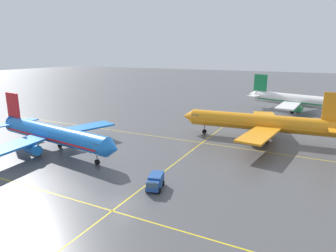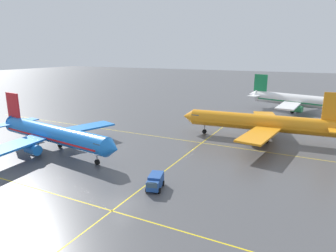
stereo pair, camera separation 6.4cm
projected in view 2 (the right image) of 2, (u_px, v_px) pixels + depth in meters
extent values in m
plane|color=#4C4C4F|center=(121.00, 204.00, 39.84)|extent=(600.00, 600.00, 0.00)
cylinder|color=blue|center=(54.00, 134.00, 59.47)|extent=(30.43, 7.35, 3.59)
cone|color=blue|center=(113.00, 148.00, 50.58)|extent=(2.88, 3.80, 3.52)
cone|color=blue|center=(10.00, 122.00, 68.41)|extent=(3.43, 3.76, 3.41)
cube|color=red|center=(13.00, 105.00, 66.09)|extent=(4.54, 0.91, 5.67)
cube|color=blue|center=(2.00, 125.00, 65.06)|extent=(3.61, 5.25, 0.23)
cube|color=blue|center=(26.00, 120.00, 69.61)|extent=(3.61, 5.25, 0.23)
cube|color=blue|center=(13.00, 146.00, 53.67)|extent=(6.08, 14.53, 0.38)
cube|color=blue|center=(82.00, 128.00, 66.57)|extent=(9.30, 14.99, 0.38)
cylinder|color=blue|center=(33.00, 149.00, 55.86)|extent=(3.43, 2.37, 1.98)
cylinder|color=blue|center=(75.00, 137.00, 63.75)|extent=(3.43, 2.37, 1.98)
cube|color=#385166|center=(103.00, 143.00, 51.64)|extent=(2.10, 3.49, 0.66)
cube|color=red|center=(54.00, 136.00, 59.58)|extent=(28.04, 7.09, 0.34)
cylinder|color=#99999E|center=(97.00, 157.00, 53.36)|extent=(0.26, 0.26, 1.56)
cylinder|color=black|center=(97.00, 162.00, 53.61)|extent=(1.08, 0.55, 1.04)
cylinder|color=#99999E|center=(38.00, 146.00, 59.09)|extent=(0.26, 0.26, 1.56)
cylinder|color=black|center=(39.00, 151.00, 59.34)|extent=(1.08, 0.55, 1.04)
cylinder|color=#99999E|center=(59.00, 141.00, 63.03)|extent=(0.26, 0.26, 1.56)
cylinder|color=black|center=(60.00, 145.00, 63.28)|extent=(1.08, 0.55, 1.04)
cylinder|color=orange|center=(259.00, 122.00, 68.40)|extent=(32.26, 6.21, 3.81)
cone|color=orange|center=(188.00, 116.00, 74.85)|extent=(2.88, 3.92, 3.73)
cube|color=orange|center=(336.00, 107.00, 61.65)|extent=(4.82, 0.72, 6.01)
cube|color=orange|center=(334.00, 124.00, 65.21)|extent=(3.59, 5.44, 0.24)
cube|color=orange|center=(267.00, 118.00, 75.80)|extent=(9.22, 15.89, 0.40)
cube|color=orange|center=(260.00, 134.00, 60.54)|extent=(7.18, 15.59, 0.40)
cylinder|color=#333338|center=(260.00, 125.00, 73.60)|extent=(3.56, 2.35, 2.10)
cylinder|color=#333338|center=(255.00, 136.00, 64.27)|extent=(3.56, 2.35, 2.10)
cube|color=#385166|center=(197.00, 115.00, 73.86)|extent=(2.06, 3.63, 0.70)
cube|color=orange|center=(259.00, 124.00, 68.51)|extent=(29.71, 6.05, 0.36)
cylinder|color=#99999E|center=(205.00, 127.00, 73.85)|extent=(0.28, 0.28, 1.65)
cylinder|color=black|center=(204.00, 131.00, 74.11)|extent=(1.13, 0.53, 1.10)
cylinder|color=#99999E|center=(268.00, 131.00, 70.58)|extent=(0.28, 0.28, 1.65)
cylinder|color=black|center=(268.00, 135.00, 70.85)|extent=(1.13, 0.53, 1.10)
cylinder|color=#99999E|center=(266.00, 136.00, 65.92)|extent=(0.28, 0.28, 1.65)
cylinder|color=black|center=(266.00, 141.00, 66.18)|extent=(1.13, 0.53, 1.10)
cylinder|color=white|center=(303.00, 101.00, 98.04)|extent=(32.57, 13.27, 3.90)
cone|color=white|center=(253.00, 94.00, 110.06)|extent=(4.22, 4.50, 3.71)
cube|color=#197F47|center=(261.00, 83.00, 107.19)|extent=(4.82, 1.78, 6.16)
cube|color=white|center=(254.00, 96.00, 106.45)|extent=(4.69, 6.06, 0.25)
cube|color=white|center=(262.00, 94.00, 110.77)|extent=(4.69, 6.06, 0.25)
cube|color=white|center=(289.00, 106.00, 92.76)|extent=(6.63, 15.80, 0.41)
cube|color=white|center=(309.00, 99.00, 104.99)|extent=(12.11, 16.06, 0.41)
cylinder|color=#2D9956|center=(297.00, 109.00, 94.64)|extent=(3.97, 3.08, 2.16)
cylinder|color=#2D9956|center=(308.00, 105.00, 102.11)|extent=(3.97, 3.08, 2.16)
cube|color=#197F47|center=(303.00, 102.00, 98.16)|extent=(30.07, 12.55, 0.37)
cylinder|color=#99999E|center=(293.00, 108.00, 98.16)|extent=(0.29, 0.29, 1.69)
cylinder|color=black|center=(292.00, 112.00, 98.43)|extent=(1.21, 0.77, 1.13)
cylinder|color=#99999E|center=(299.00, 106.00, 101.90)|extent=(0.29, 0.29, 1.69)
cylinder|color=black|center=(298.00, 110.00, 102.17)|extent=(1.21, 0.77, 1.13)
cube|color=yellow|center=(112.00, 211.00, 38.11)|extent=(136.77, 0.20, 0.01)
cube|color=yellow|center=(202.00, 143.00, 66.66)|extent=(136.77, 0.20, 0.01)
cube|color=yellow|center=(169.00, 168.00, 52.39)|extent=(0.20, 72.60, 0.01)
cube|color=#1E4793|center=(156.00, 179.00, 44.53)|extent=(2.65, 3.41, 1.70)
cube|color=#1E4793|center=(153.00, 186.00, 42.71)|extent=(2.09, 1.74, 1.40)
cube|color=#385166|center=(152.00, 185.00, 42.15)|extent=(1.64, 0.79, 0.70)
cylinder|color=black|center=(147.00, 190.00, 43.10)|extent=(0.49, 0.85, 0.80)
cylinder|color=black|center=(159.00, 191.00, 42.76)|extent=(0.49, 0.85, 0.80)
cylinder|color=black|center=(151.00, 182.00, 45.58)|extent=(0.49, 0.85, 0.80)
cylinder|color=black|center=(163.00, 183.00, 45.23)|extent=(0.49, 0.85, 0.80)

